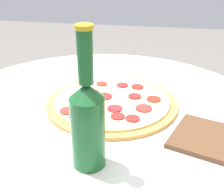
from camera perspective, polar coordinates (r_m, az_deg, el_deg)
table at (r=0.94m, az=-1.91°, el=-13.10°), size 0.93×0.93×0.74m
pizza at (r=0.85m, az=-0.02°, el=-0.74°), size 0.36×0.36×0.02m
beer_bottle at (r=0.58m, az=-4.48°, el=-3.98°), size 0.07×0.07×0.28m
pizza_paddle at (r=0.73m, az=19.01°, el=-7.54°), size 0.19×0.29×0.02m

